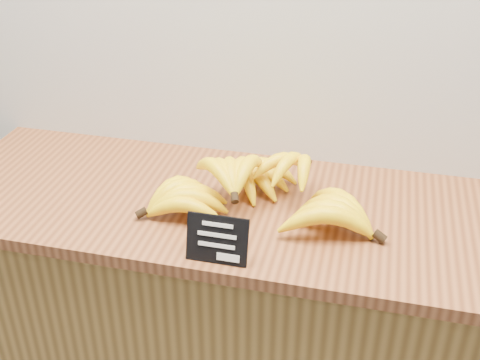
# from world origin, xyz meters

# --- Properties ---
(counter) EXTENTS (1.54, 0.50, 0.90)m
(counter) POSITION_xyz_m (0.07, 2.75, 0.45)
(counter) COLOR olive
(counter) RESTS_ON ground
(counter_top) EXTENTS (1.52, 0.54, 0.03)m
(counter_top) POSITION_xyz_m (0.07, 2.75, 0.92)
(counter_top) COLOR brown
(counter_top) RESTS_ON counter
(chalkboard_sign) EXTENTS (0.13, 0.03, 0.10)m
(chalkboard_sign) POSITION_xyz_m (0.06, 2.52, 0.98)
(chalkboard_sign) COLOR black
(chalkboard_sign) RESTS_ON counter_top
(banana_pile) EXTENTS (0.55, 0.41, 0.12)m
(banana_pile) POSITION_xyz_m (0.11, 2.73, 0.98)
(banana_pile) COLOR yellow
(banana_pile) RESTS_ON counter_top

